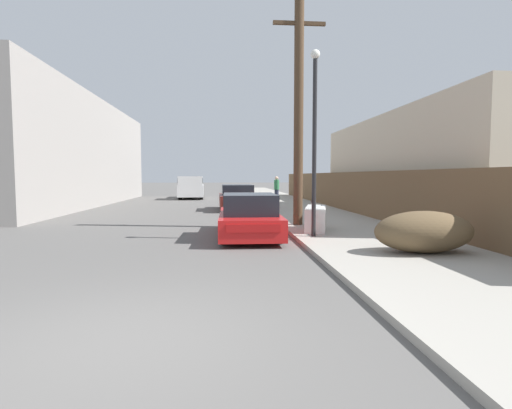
{
  "coord_description": "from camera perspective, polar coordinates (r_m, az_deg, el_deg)",
  "views": [
    {
      "loc": [
        1.16,
        -4.29,
        1.81
      ],
      "look_at": [
        2.32,
        9.58,
        0.82
      ],
      "focal_mm": 28.0,
      "sensor_mm": 36.0,
      "label": 1
    }
  ],
  "objects": [
    {
      "name": "sidewalk_curb",
      "position": [
        28.15,
        3.7,
        0.49
      ],
      "size": [
        4.2,
        63.0,
        0.12
      ],
      "primitive_type": "cube",
      "color": "#9E998E",
      "rests_on": "ground"
    },
    {
      "name": "pickup_truck",
      "position": [
        32.59,
        -9.25,
        2.43
      ],
      "size": [
        2.2,
        5.65,
        1.81
      ],
      "rotation": [
        0.0,
        0.0,
        3.19
      ],
      "color": "silver",
      "rests_on": "ground"
    },
    {
      "name": "building_right_house",
      "position": [
        20.24,
        24.75,
        4.97
      ],
      "size": [
        6.0,
        15.44,
        4.53
      ],
      "primitive_type": "cube",
      "color": "beige",
      "rests_on": "ground"
    },
    {
      "name": "pedestrian",
      "position": [
        26.6,
        2.96,
        2.27
      ],
      "size": [
        0.34,
        0.34,
        1.68
      ],
      "color": "#282D42",
      "rests_on": "sidewalk_curb"
    },
    {
      "name": "discarded_fridge",
      "position": [
        12.62,
        8.53,
        -1.98
      ],
      "size": [
        1.04,
        1.83,
        0.77
      ],
      "rotation": [
        0.0,
        0.0,
        -0.27
      ],
      "color": "white",
      "rests_on": "sidewalk_curb"
    },
    {
      "name": "wooden_fence",
      "position": [
        21.73,
        11.52,
        2.01
      ],
      "size": [
        0.08,
        30.95,
        1.89
      ],
      "primitive_type": "cube",
      "color": "brown",
      "rests_on": "sidewalk_curb"
    },
    {
      "name": "utility_pole",
      "position": [
        14.17,
        6.11,
        13.05
      ],
      "size": [
        1.8,
        0.33,
        7.63
      ],
      "color": "#4C3826",
      "rests_on": "sidewalk_curb"
    },
    {
      "name": "brush_pile",
      "position": [
        9.59,
        22.86,
        -3.61
      ],
      "size": [
        2.23,
        1.22,
        0.93
      ],
      "color": "brown",
      "rests_on": "sidewalk_curb"
    },
    {
      "name": "car_parked_mid",
      "position": [
        21.46,
        -2.73,
        0.91
      ],
      "size": [
        1.96,
        4.09,
        1.36
      ],
      "rotation": [
        0.0,
        0.0,
        0.02
      ],
      "color": "#5B1E19",
      "rests_on": "ground"
    },
    {
      "name": "street_lamp",
      "position": [
        11.36,
        8.36,
        10.44
      ],
      "size": [
        0.26,
        0.26,
        5.15
      ],
      "color": "#232326",
      "rests_on": "sidewalk_curb"
    },
    {
      "name": "ground_plane",
      "position": [
        4.8,
        -19.42,
        -18.34
      ],
      "size": [
        220.0,
        220.0,
        0.0
      ],
      "primitive_type": "plane",
      "color": "#595654"
    },
    {
      "name": "parked_sports_car_red",
      "position": [
        11.97,
        -1.0,
        -1.83
      ],
      "size": [
        1.82,
        4.56,
        1.3
      ],
      "rotation": [
        0.0,
        0.0,
        -0.02
      ],
      "color": "red",
      "rests_on": "ground"
    },
    {
      "name": "building_left_block",
      "position": [
        27.98,
        -27.68,
        6.55
      ],
      "size": [
        7.0,
        22.04,
        6.5
      ],
      "primitive_type": "cube",
      "color": "gray",
      "rests_on": "ground"
    }
  ]
}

